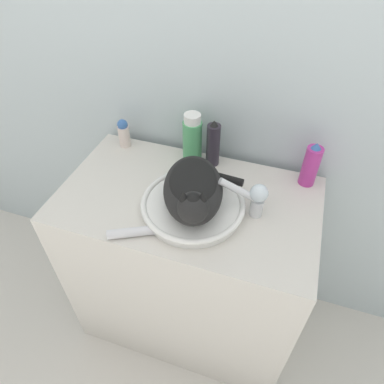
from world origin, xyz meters
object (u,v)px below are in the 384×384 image
at_px(cat, 193,188).
at_px(deodorant_stick, 124,133).
at_px(faucet, 254,197).
at_px(hairspray_can_black, 213,144).
at_px(mouthwash_bottle, 192,139).
at_px(spray_bottle_trigger, 311,165).
at_px(cream_tube, 134,232).

bearing_deg(cat, deodorant_stick, -143.77).
height_order(cat, faucet, cat).
height_order(deodorant_stick, hairspray_can_black, hairspray_can_black).
height_order(hairspray_can_black, mouthwash_bottle, mouthwash_bottle).
relative_size(hairspray_can_black, mouthwash_bottle, 0.96).
distance_m(deodorant_stick, hairspray_can_black, 0.39).
relative_size(cat, deodorant_stick, 2.90).
distance_m(spray_bottle_trigger, cream_tube, 0.67).
xyz_separation_m(hairspray_can_black, cream_tube, (-0.14, -0.44, -0.08)).
height_order(mouthwash_bottle, cream_tube, mouthwash_bottle).
distance_m(hairspray_can_black, cream_tube, 0.47).
bearing_deg(cream_tube, faucet, 32.08).
height_order(faucet, mouthwash_bottle, mouthwash_bottle).
distance_m(spray_bottle_trigger, deodorant_stick, 0.75).
relative_size(faucet, spray_bottle_trigger, 0.92).
distance_m(cat, cream_tube, 0.24).
height_order(cat, deodorant_stick, cat).
bearing_deg(deodorant_stick, mouthwash_bottle, 0.00).
distance_m(cat, spray_bottle_trigger, 0.45).
height_order(cat, spray_bottle_trigger, cat).
relative_size(faucet, hairspray_can_black, 0.84).
bearing_deg(mouthwash_bottle, hairspray_can_black, 0.00).
distance_m(deodorant_stick, cream_tube, 0.51).
xyz_separation_m(cat, faucet, (0.19, 0.06, -0.03)).
bearing_deg(hairspray_can_black, faucet, -47.57).
distance_m(faucet, cream_tube, 0.41).
xyz_separation_m(faucet, mouthwash_bottle, (-0.29, 0.22, 0.02)).
relative_size(cat, spray_bottle_trigger, 2.00).
xyz_separation_m(mouthwash_bottle, cream_tube, (-0.05, -0.44, -0.08)).
bearing_deg(mouthwash_bottle, deodorant_stick, 180.00).
xyz_separation_m(hairspray_can_black, mouthwash_bottle, (-0.08, -0.00, 0.01)).
relative_size(faucet, mouthwash_bottle, 0.80).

